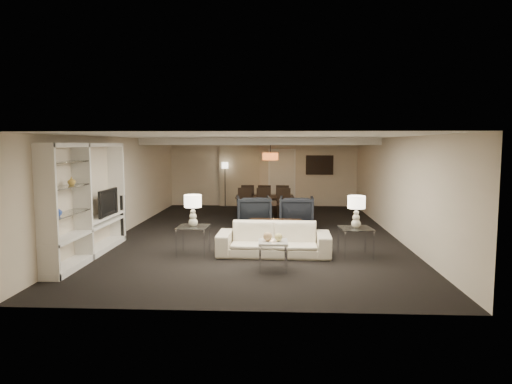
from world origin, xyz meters
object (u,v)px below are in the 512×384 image
at_px(floor_speaker, 122,218).
at_px(side_table_right, 356,242).
at_px(coffee_table, 274,230).
at_px(marble_table, 273,255).
at_px(table_lamp_left, 193,211).
at_px(chair_nr, 284,204).
at_px(vase_amber, 72,181).
at_px(chair_nm, 264,204).
at_px(chair_nl, 245,204).
at_px(dining_table, 265,206).
at_px(chair_fl, 248,199).
at_px(chair_fr, 283,199).
at_px(pendant_light, 270,156).
at_px(vase_blue, 57,211).
at_px(armchair_left, 254,211).
at_px(chair_fm, 265,199).
at_px(table_lamp_right, 356,212).
at_px(sofa, 274,239).
at_px(floor_lamp, 225,185).
at_px(armchair_right, 296,212).
at_px(side_table_left, 193,240).
at_px(television, 104,202).

bearing_deg(floor_speaker, side_table_right, 0.54).
height_order(coffee_table, marble_table, marble_table).
height_order(table_lamp_left, chair_nr, table_lamp_left).
bearing_deg(vase_amber, chair_nr, 53.97).
height_order(vase_amber, chair_nm, vase_amber).
relative_size(floor_speaker, chair_nl, 1.13).
distance_m(dining_table, chair_nl, 0.90).
xyz_separation_m(side_table_right, chair_fl, (-2.65, 5.82, 0.19)).
height_order(vase_amber, chair_fr, vase_amber).
bearing_deg(chair_nm, pendant_light, 74.78).
bearing_deg(vase_blue, floor_speaker, 87.89).
bearing_deg(armchair_left, coffee_table, 102.90).
bearing_deg(marble_table, chair_nr, 87.46).
relative_size(dining_table, chair_fm, 1.92).
relative_size(vase_blue, chair_nr, 0.19).
bearing_deg(side_table_right, table_lamp_right, 0.00).
distance_m(floor_speaker, chair_fm, 5.59).
bearing_deg(vase_blue, side_table_right, 16.80).
distance_m(pendant_light, dining_table, 1.70).
xyz_separation_m(sofa, floor_speaker, (-3.69, 1.33, 0.21)).
bearing_deg(marble_table, floor_lamp, 102.59).
height_order(armchair_right, table_lamp_left, table_lamp_left).
xyz_separation_m(chair_nl, chair_nm, (0.60, 0.00, 0.00)).
bearing_deg(side_table_right, dining_table, 111.65).
bearing_deg(vase_amber, table_lamp_right, 10.76).
xyz_separation_m(side_table_left, floor_lamp, (-0.20, 7.39, 0.53)).
relative_size(side_table_right, chair_fl, 0.66).
height_order(side_table_right, floor_lamp, floor_lamp).
height_order(floor_speaker, floor_lamp, floor_lamp).
bearing_deg(dining_table, table_lamp_left, -106.05).
xyz_separation_m(side_table_left, chair_fr, (1.95, 5.82, 0.19)).
bearing_deg(chair_fr, side_table_left, 78.76).
height_order(table_lamp_left, chair_fl, table_lamp_left).
height_order(dining_table, chair_nr, chair_nr).
distance_m(side_table_left, vase_blue, 2.81).
distance_m(vase_blue, chair_fm, 8.26).
distance_m(side_table_right, vase_blue, 5.80).
height_order(armchair_right, dining_table, armchair_right).
bearing_deg(sofa, chair_fm, 94.82).
height_order(table_lamp_right, floor_lamp, floor_lamp).
height_order(table_lamp_right, television, television).
relative_size(armchair_right, chair_fl, 0.99).
height_order(table_lamp_left, chair_nm, table_lamp_left).
height_order(sofa, floor_lamp, floor_lamp).
distance_m(coffee_table, vase_blue, 5.09).
height_order(armchair_right, chair_nm, chair_nm).
xyz_separation_m(chair_fl, chair_fm, (0.60, 0.00, 0.00)).
height_order(vase_blue, chair_fm, vase_blue).
relative_size(side_table_right, marble_table, 1.20).
distance_m(marble_table, chair_nm, 5.63).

